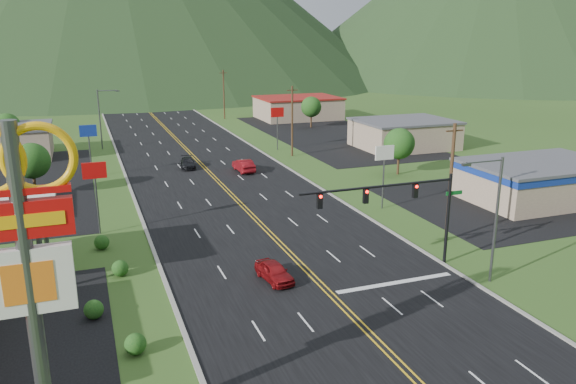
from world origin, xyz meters
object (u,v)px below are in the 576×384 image
object	(u,v)px
traffic_signal	(402,201)
streetlight_east	(493,212)
streetlight_west	(102,115)
car_red_far	(244,166)
car_red_near	(274,272)
car_dark_mid	(188,163)
pylon_sign	(25,248)

from	to	relation	value
traffic_signal	streetlight_east	world-z (taller)	streetlight_east
traffic_signal	streetlight_west	world-z (taller)	streetlight_west
streetlight_east	car_red_far	xyz separation A→B (m)	(-6.93, 38.03, -4.39)
traffic_signal	car_red_near	world-z (taller)	traffic_signal
car_dark_mid	streetlight_east	bearing A→B (deg)	-66.03
traffic_signal	streetlight_east	bearing A→B (deg)	-40.39
pylon_sign	car_red_far	size ratio (longest dim) A/B	2.91
car_dark_mid	car_red_far	xyz separation A→B (m)	(6.31, -4.53, 0.14)
car_dark_mid	traffic_signal	bearing A→B (deg)	-70.82
car_red_far	streetlight_east	bearing A→B (deg)	97.82
streetlight_west	pylon_sign	bearing A→B (deg)	-94.47
car_dark_mid	car_red_far	distance (m)	7.77
streetlight_west	car_red_far	distance (m)	27.49
streetlight_east	car_dark_mid	world-z (taller)	streetlight_east
car_red_near	car_dark_mid	world-z (taller)	car_red_near
streetlight_west	car_dark_mid	distance (m)	20.43
pylon_sign	traffic_signal	distance (m)	26.67
streetlight_east	streetlight_west	xyz separation A→B (m)	(-22.86, 60.00, 0.00)
car_red_near	car_dark_mid	bearing A→B (deg)	80.37
car_dark_mid	streetlight_west	bearing A→B (deg)	125.58
streetlight_east	car_red_far	distance (m)	38.90
streetlight_west	car_dark_mid	world-z (taller)	streetlight_west
traffic_signal	streetlight_west	xyz separation A→B (m)	(-18.16, 56.00, -0.15)
pylon_sign	car_red_far	bearing A→B (deg)	65.21
traffic_signal	car_red_far	distance (m)	34.40
streetlight_west	car_red_far	bearing A→B (deg)	-54.06
car_red_near	car_dark_mid	size ratio (longest dim) A/B	0.88
streetlight_west	car_red_near	world-z (taller)	streetlight_west
car_red_near	car_red_far	distance (m)	33.44
streetlight_west	car_red_far	world-z (taller)	streetlight_west
streetlight_east	car_red_far	world-z (taller)	streetlight_east
traffic_signal	car_dark_mid	size ratio (longest dim) A/B	2.93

